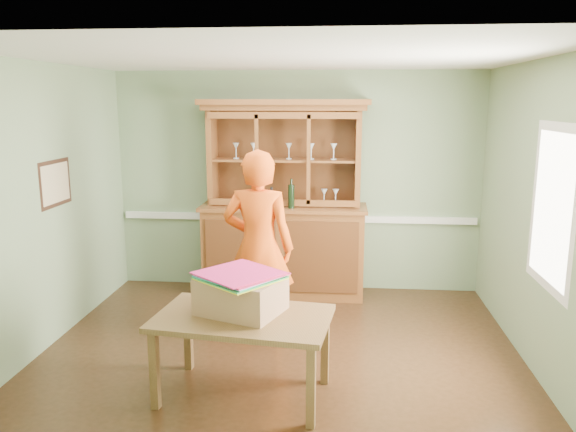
# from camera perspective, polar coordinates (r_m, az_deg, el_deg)

# --- Properties ---
(floor) EXTENTS (4.50, 4.50, 0.00)m
(floor) POSITION_cam_1_polar(r_m,az_deg,el_deg) (5.45, -0.84, -13.82)
(floor) COLOR #422615
(floor) RESTS_ON ground
(ceiling) EXTENTS (4.50, 4.50, 0.00)m
(ceiling) POSITION_cam_1_polar(r_m,az_deg,el_deg) (4.93, -0.93, 15.81)
(ceiling) COLOR white
(ceiling) RESTS_ON wall_back
(wall_back) EXTENTS (4.50, 0.00, 4.50)m
(wall_back) POSITION_cam_1_polar(r_m,az_deg,el_deg) (6.98, 0.91, 3.47)
(wall_back) COLOR gray
(wall_back) RESTS_ON floor
(wall_left) EXTENTS (0.00, 4.00, 4.00)m
(wall_left) POSITION_cam_1_polar(r_m,az_deg,el_deg) (5.72, -23.92, 0.64)
(wall_left) COLOR gray
(wall_left) RESTS_ON floor
(wall_right) EXTENTS (0.00, 4.00, 4.00)m
(wall_right) POSITION_cam_1_polar(r_m,az_deg,el_deg) (5.27, 24.21, -0.23)
(wall_right) COLOR gray
(wall_right) RESTS_ON floor
(wall_front) EXTENTS (4.50, 0.00, 4.50)m
(wall_front) POSITION_cam_1_polar(r_m,az_deg,el_deg) (3.10, -4.94, -7.05)
(wall_front) COLOR gray
(wall_front) RESTS_ON floor
(chair_rail) EXTENTS (4.41, 0.05, 0.08)m
(chair_rail) POSITION_cam_1_polar(r_m,az_deg,el_deg) (7.03, 0.88, -0.19)
(chair_rail) COLOR white
(chair_rail) RESTS_ON wall_back
(framed_map) EXTENTS (0.03, 0.60, 0.46)m
(framed_map) POSITION_cam_1_polar(r_m,az_deg,el_deg) (5.93, -22.51, 3.09)
(framed_map) COLOR #351F15
(framed_map) RESTS_ON wall_left
(window_panel) EXTENTS (0.03, 0.96, 1.36)m
(window_panel) POSITION_cam_1_polar(r_m,az_deg,el_deg) (4.96, 25.22, 0.76)
(window_panel) COLOR white
(window_panel) RESTS_ON wall_right
(china_hutch) EXTENTS (2.01, 0.66, 2.36)m
(china_hutch) POSITION_cam_1_polar(r_m,az_deg,el_deg) (6.83, -0.42, -1.20)
(china_hutch) COLOR brown
(china_hutch) RESTS_ON floor
(dining_table) EXTENTS (1.45, 0.98, 0.68)m
(dining_table) POSITION_cam_1_polar(r_m,az_deg,el_deg) (4.53, -4.61, -11.00)
(dining_table) COLOR brown
(dining_table) RESTS_ON floor
(cardboard_box) EXTENTS (0.75, 0.68, 0.29)m
(cardboard_box) POSITION_cam_1_polar(r_m,az_deg,el_deg) (4.53, -4.79, -7.96)
(cardboard_box) COLOR #9A6D4F
(cardboard_box) RESTS_ON dining_table
(kite_stack) EXTENTS (0.76, 0.76, 0.05)m
(kite_stack) POSITION_cam_1_polar(r_m,az_deg,el_deg) (4.44, -4.82, -6.04)
(kite_stack) COLOR yellow
(kite_stack) RESTS_ON cardboard_box
(person) EXTENTS (0.72, 0.50, 1.90)m
(person) POSITION_cam_1_polar(r_m,az_deg,el_deg) (5.42, -3.02, -3.24)
(person) COLOR #E84F0E
(person) RESTS_ON floor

